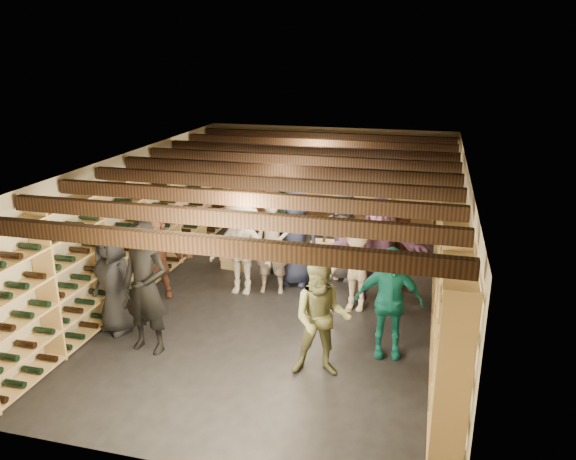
% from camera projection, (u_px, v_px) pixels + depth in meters
% --- Properties ---
extents(ground, '(8.00, 8.00, 0.00)m').
position_uv_depth(ground, '(284.00, 303.00, 9.43)').
color(ground, black).
rests_on(ground, ground).
extents(walls, '(5.52, 8.02, 2.40)m').
position_uv_depth(walls, '(283.00, 235.00, 9.05)').
color(walls, '#B2A78A').
rests_on(walls, ground).
extents(ceiling, '(5.50, 8.00, 0.01)m').
position_uv_depth(ceiling, '(283.00, 162.00, 8.68)').
color(ceiling, beige).
rests_on(ceiling, walls).
extents(ceiling_joists, '(5.40, 7.12, 0.18)m').
position_uv_depth(ceiling_joists, '(283.00, 171.00, 8.72)').
color(ceiling_joists, black).
rests_on(ceiling_joists, ground).
extents(wine_rack_left, '(0.32, 7.50, 2.15)m').
position_uv_depth(wine_rack_left, '(140.00, 230.00, 9.70)').
color(wine_rack_left, tan).
rests_on(wine_rack_left, ground).
extents(wine_rack_right, '(0.32, 7.50, 2.15)m').
position_uv_depth(wine_rack_right, '(447.00, 257.00, 8.48)').
color(wine_rack_right, tan).
rests_on(wine_rack_right, ground).
extents(wine_rack_back, '(4.70, 0.30, 2.15)m').
position_uv_depth(wine_rack_back, '(327.00, 188.00, 12.61)').
color(wine_rack_back, tan).
rests_on(wine_rack_back, ground).
extents(crate_stack_left, '(0.54, 0.40, 0.51)m').
position_uv_depth(crate_stack_left, '(236.00, 255.00, 10.85)').
color(crate_stack_left, tan).
rests_on(crate_stack_left, ground).
extents(crate_stack_right, '(0.52, 0.36, 0.68)m').
position_uv_depth(crate_stack_right, '(325.00, 259.00, 10.41)').
color(crate_stack_right, tan).
rests_on(crate_stack_right, ground).
extents(crate_loose, '(0.57, 0.45, 0.17)m').
position_uv_depth(crate_loose, '(378.00, 258.00, 11.16)').
color(crate_loose, tan).
rests_on(crate_loose, ground).
extents(person_0, '(0.91, 0.75, 1.58)m').
position_uv_depth(person_0, '(114.00, 282.00, 8.28)').
color(person_0, black).
rests_on(person_0, ground).
extents(person_1, '(0.74, 0.54, 1.90)m').
position_uv_depth(person_1, '(145.00, 287.00, 7.69)').
color(person_1, black).
rests_on(person_1, ground).
extents(person_2, '(0.86, 0.72, 1.59)m').
position_uv_depth(person_2, '(322.00, 319.00, 7.15)').
color(person_2, brown).
rests_on(person_2, ground).
extents(person_3, '(1.04, 0.70, 1.49)m').
position_uv_depth(person_3, '(357.00, 267.00, 8.96)').
color(person_3, beige).
rests_on(person_3, ground).
extents(person_4, '(0.98, 0.52, 1.59)m').
position_uv_depth(person_4, '(388.00, 302.00, 7.62)').
color(person_4, '#126E67').
rests_on(person_4, ground).
extents(person_5, '(1.43, 0.67, 1.48)m').
position_uv_depth(person_5, '(155.00, 255.00, 9.48)').
color(person_5, brown).
rests_on(person_5, ground).
extents(person_6, '(0.87, 0.60, 1.72)m').
position_uv_depth(person_6, '(296.00, 238.00, 9.95)').
color(person_6, '#1E2441').
rests_on(person_6, ground).
extents(person_7, '(0.67, 0.49, 1.70)m').
position_uv_depth(person_7, '(272.00, 246.00, 9.60)').
color(person_7, gray).
rests_on(person_7, ground).
extents(person_8, '(0.89, 0.80, 1.50)m').
position_uv_depth(person_8, '(403.00, 252.00, 9.58)').
color(person_8, '#4B2618').
rests_on(person_8, ground).
extents(person_9, '(1.11, 0.64, 1.71)m').
position_uv_depth(person_9, '(240.00, 247.00, 9.55)').
color(person_9, '#ACA59C').
rests_on(person_9, ground).
extents(person_10, '(1.20, 0.84, 1.90)m').
position_uv_depth(person_10, '(284.00, 225.00, 10.41)').
color(person_10, '#24442A').
rests_on(person_10, ground).
extents(person_11, '(1.73, 0.84, 1.79)m').
position_uv_depth(person_11, '(378.00, 250.00, 9.28)').
color(person_11, '#8A5688').
rests_on(person_11, ground).
extents(person_12, '(0.89, 0.66, 1.65)m').
position_uv_depth(person_12, '(343.00, 236.00, 10.17)').
color(person_12, '#333237').
rests_on(person_12, ground).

